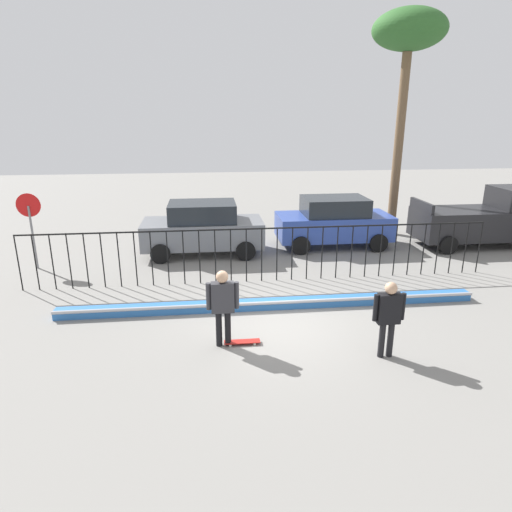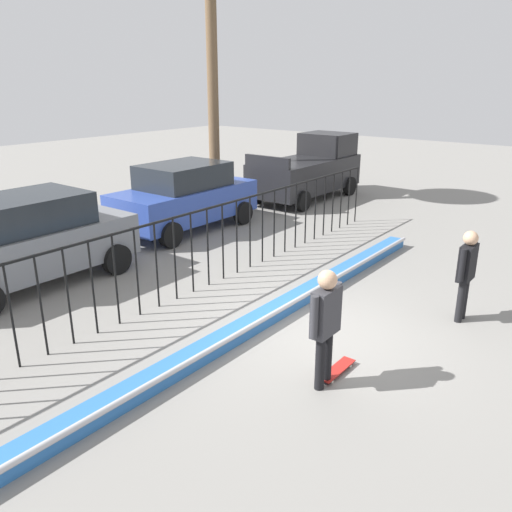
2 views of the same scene
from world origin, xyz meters
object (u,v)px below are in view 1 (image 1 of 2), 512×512
pickup_truck (483,219)px  camera_operator (389,313)px  skateboard (242,342)px  parked_car_gray (203,228)px  stop_sign (31,221)px  palm_tree_tall (409,39)px  parked_car_blue (334,221)px  skateboarder (223,302)px

pickup_truck → camera_operator: bearing=-136.7°
skateboard → parked_car_gray: (-0.84, 6.90, 0.91)m
stop_sign → palm_tree_tall: palm_tree_tall is taller
parked_car_gray → palm_tree_tall: (7.96, 1.98, 6.64)m
camera_operator → parked_car_blue: (1.19, 8.20, -0.03)m
skateboarder → pickup_truck: bearing=51.1°
camera_operator → parked_car_blue: parked_car_blue is taller
skateboarder → skateboard: 1.07m
skateboard → palm_tree_tall: bearing=47.4°
parked_car_gray → pickup_truck: 10.70m
palm_tree_tall → parked_car_blue: bearing=-152.7°
parked_car_gray → camera_operator: bearing=-65.5°
skateboard → palm_tree_tall: 13.66m
skateboarder → stop_sign: 8.39m
skateboarder → parked_car_blue: size_ratio=0.41×
parked_car_gray → stop_sign: (-5.50, -0.99, 0.64)m
parked_car_blue → pickup_truck: size_ratio=0.91×
skateboarder → camera_operator: (3.36, -0.85, -0.05)m
skateboarder → pickup_truck: (10.27, 6.80, -0.01)m
parked_car_gray → pickup_truck: (10.70, -0.10, 0.06)m
pickup_truck → stop_sign: (-16.20, -0.89, 0.58)m
parked_car_blue → pickup_truck: (5.72, -0.55, 0.06)m
camera_operator → pickup_truck: bearing=-87.0°
skateboarder → parked_car_gray: (-0.43, 6.90, -0.08)m
camera_operator → stop_sign: 11.51m
skateboard → stop_sign: 8.80m
skateboard → stop_sign: stop_sign is taller
parked_car_blue → skateboarder: bearing=-117.8°
stop_sign → parked_car_gray: bearing=10.2°
parked_car_blue → palm_tree_tall: 7.43m
skateboard → stop_sign: size_ratio=0.32×
skateboard → palm_tree_tall: size_ratio=0.09×
parked_car_gray → palm_tree_tall: palm_tree_tall is taller
skateboard → pickup_truck: 12.02m
pickup_truck → palm_tree_tall: (-2.74, 2.08, 6.57)m
camera_operator → pickup_truck: pickup_truck is taller
skateboarder → pickup_truck: size_ratio=0.37×
skateboard → parked_car_blue: (4.14, 7.35, 0.91)m
parked_car_gray → pickup_truck: bearing=-2.1°
parked_car_blue → camera_operator: bearing=-94.3°
palm_tree_tall → skateboard: bearing=-128.7°
camera_operator → palm_tree_tall: 12.48m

